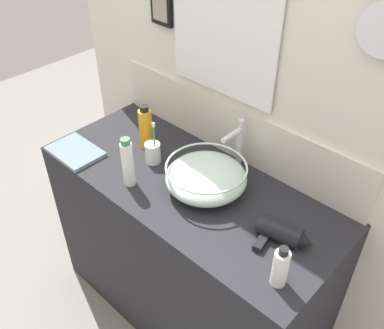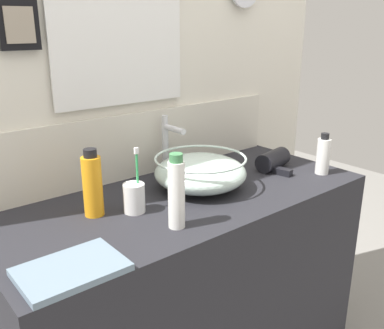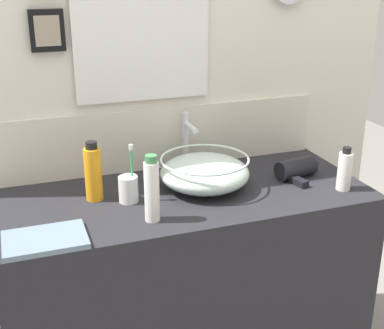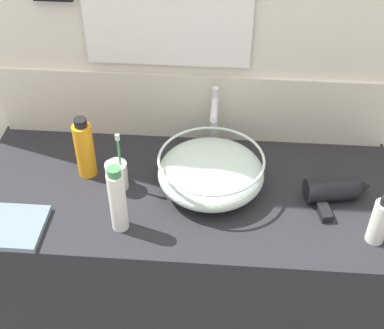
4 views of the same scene
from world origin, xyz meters
TOP-DOWN VIEW (x-y plane):
  - ground_plane at (0.00, 0.00)m, footprint 6.00×6.00m
  - vanity_counter at (0.00, 0.00)m, footprint 1.24×0.53m
  - back_panel at (-0.00, 0.30)m, footprint 1.81×0.10m
  - glass_bowl_sink at (0.08, 0.02)m, footprint 0.31×0.31m
  - faucet at (0.08, 0.20)m, footprint 0.02×0.12m
  - hair_drier at (0.43, -0.00)m, footprint 0.20×0.15m
  - toothbrush_cup at (-0.19, -0.00)m, footprint 0.06×0.06m
  - lotion_bottle at (-0.30, 0.06)m, footprint 0.06×0.06m
  - soap_dispenser at (0.52, -0.15)m, footprint 0.05×0.05m
  - spray_bottle at (-0.16, -0.16)m, footprint 0.05×0.05m
  - hand_towel at (-0.48, -0.19)m, footprint 0.23×0.16m

SIDE VIEW (x-z plane):
  - ground_plane at x=0.00m, z-range 0.00..0.00m
  - vanity_counter at x=0.00m, z-range 0.00..0.83m
  - hand_towel at x=-0.48m, z-range 0.83..0.84m
  - hair_drier at x=0.43m, z-range 0.82..0.89m
  - toothbrush_cup at x=-0.19m, z-range 0.77..0.97m
  - glass_bowl_sink at x=0.08m, z-range 0.83..0.94m
  - soap_dispenser at x=0.52m, z-range 0.82..0.97m
  - lotion_bottle at x=-0.30m, z-range 0.82..1.02m
  - spray_bottle at x=-0.16m, z-range 0.82..1.03m
  - faucet at x=0.08m, z-range 0.84..1.06m
  - back_panel at x=0.00m, z-range 0.00..2.34m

